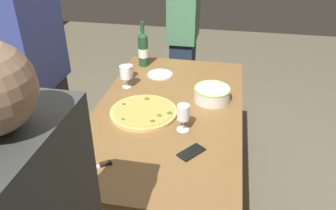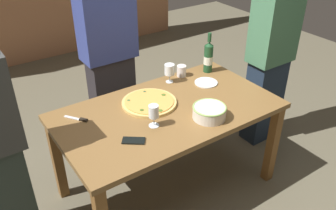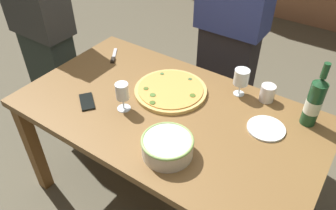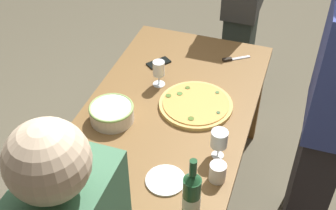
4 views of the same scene
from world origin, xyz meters
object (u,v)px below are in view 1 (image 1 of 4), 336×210
wine_glass_near_pizza (126,72)px  cell_phone (191,152)px  pizza (144,112)px  pizza_knife (98,166)px  wine_bottle (143,49)px  wine_glass_by_bottle (183,114)px  side_plate (160,74)px  dining_table (168,122)px  cup_amber (128,72)px  person_guest_left (183,36)px  person_guest_right (37,81)px  serving_bowl (212,93)px

wine_glass_near_pizza → cell_phone: bearing=-140.3°
pizza → pizza_knife: (-0.51, 0.09, -0.01)m
pizza → wine_bottle: wine_bottle is taller
wine_glass_by_bottle → side_plate: size_ratio=0.85×
wine_glass_by_bottle → wine_bottle: bearing=27.8°
wine_glass_by_bottle → pizza: bearing=64.5°
dining_table → wine_glass_by_bottle: 0.30m
wine_glass_near_pizza → dining_table: bearing=-126.1°
dining_table → wine_bottle: (0.63, 0.31, 0.23)m
cup_amber → cell_phone: (-0.79, -0.57, -0.04)m
pizza → wine_glass_near_pizza: wine_glass_near_pizza is taller
person_guest_left → pizza_knife: bearing=-8.9°
wine_glass_by_bottle → cup_amber: size_ratio=1.68×
wine_bottle → pizza: bearing=-165.8°
cup_amber → side_plate: cup_amber is taller
cell_phone → pizza_knife: (-0.19, 0.42, 0.00)m
person_guest_right → person_guest_left: bearing=54.4°
side_plate → cell_phone: (-0.88, -0.35, 0.00)m
dining_table → serving_bowl: (0.17, -0.25, 0.14)m
serving_bowl → pizza_knife: (-0.76, 0.48, -0.04)m
cup_amber → person_guest_right: (-0.44, 0.45, 0.09)m
wine_glass_near_pizza → wine_bottle: bearing=-3.6°
serving_bowl → wine_glass_near_pizza: wine_glass_near_pizza is taller
dining_table → person_guest_right: (-0.05, 0.82, 0.23)m
wine_glass_by_bottle → person_guest_left: person_guest_left is taller
wine_bottle → wine_glass_by_bottle: (-0.83, -0.44, -0.03)m
cup_amber → cell_phone: 0.97m
pizza → cup_amber: (0.47, 0.24, 0.03)m
wine_glass_near_pizza → person_guest_left: size_ratio=0.10×
wine_glass_by_bottle → pizza_knife: size_ratio=0.97×
pizza → wine_glass_near_pizza: 0.39m
person_guest_left → side_plate: bearing=-10.3°
person_guest_left → person_guest_right: person_guest_right is taller
dining_table → pizza: 0.19m
serving_bowl → person_guest_right: 1.10m
wine_bottle → wine_glass_near_pizza: wine_bottle is taller
dining_table → person_guest_right: bearing=93.5°
wine_glass_near_pizza → wine_glass_by_bottle: size_ratio=0.99×
cup_amber → person_guest_left: bearing=-21.6°
dining_table → person_guest_left: size_ratio=0.97×
wine_bottle → person_guest_left: person_guest_left is taller
dining_table → pizza_knife: (-0.58, 0.23, 0.10)m
dining_table → side_plate: side_plate is taller
cell_phone → wine_bottle: bearing=153.7°
dining_table → wine_glass_by_bottle: (-0.20, -0.12, 0.20)m
pizza → wine_bottle: (0.71, 0.18, 0.12)m
dining_table → wine_glass_near_pizza: size_ratio=10.23×
cell_phone → wine_glass_near_pizza: bearing=167.0°
person_guest_left → serving_bowl: bearing=15.0°
cup_amber → person_guest_left: size_ratio=0.06×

